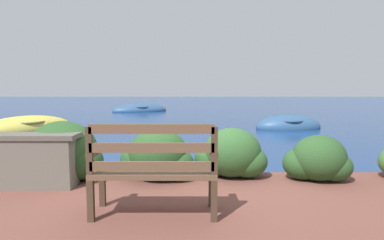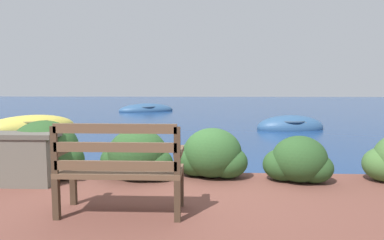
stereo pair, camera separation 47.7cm
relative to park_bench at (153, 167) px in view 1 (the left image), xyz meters
The scene contains 9 objects.
ground_plane 1.85m from the park_bench, 78.24° to the left, with size 80.00×80.00×0.00m.
park_bench is the anchor object (origin of this frame).
hedge_clump_left 1.94m from the park_bench, 136.78° to the left, with size 1.17×0.84×0.80m.
hedge_clump_centre 1.32m from the park_bench, 94.50° to the left, with size 1.02×0.73×0.69m.
hedge_clump_right 1.72m from the park_bench, 57.47° to the left, with size 1.01×0.73×0.69m.
hedge_clump_far_right 2.43m from the park_bench, 31.18° to the left, with size 0.91×0.65×0.62m.
rowboat_nearest 9.57m from the park_bench, 122.54° to the left, with size 2.98×3.10×0.86m.
rowboat_mid 9.20m from the park_bench, 66.27° to the left, with size 2.40×1.32×0.86m.
rowboat_far 16.46m from the park_bench, 99.15° to the left, with size 3.40×2.45×0.80m.
Camera 1 is at (0.02, -4.94, 1.50)m, focal length 32.00 mm.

